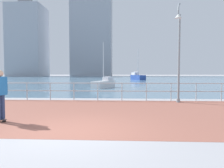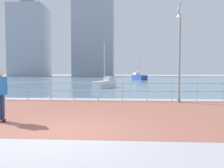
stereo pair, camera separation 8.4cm
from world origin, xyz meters
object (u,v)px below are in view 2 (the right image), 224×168
Objects in this scene: lamppost at (179,48)px; skateboarder at (0,91)px; sailboat_gray at (105,83)px; sailboat_white at (139,77)px.

skateboarder is (-6.93, -4.91, -1.91)m from lamppost.
sailboat_white reaches higher than sailboat_gray.
skateboarder is 0.36× the size of sailboat_gray.
lamppost is 0.78× the size of sailboat_white.
lamppost reaches higher than sailboat_gray.
lamppost is 8.71m from skateboarder.
sailboat_gray is at bearing 83.08° from skateboarder.
skateboarder is 16.24m from sailboat_gray.
sailboat_gray is at bearing 113.94° from lamppost.
lamppost is at bearing -90.34° from sailboat_white.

